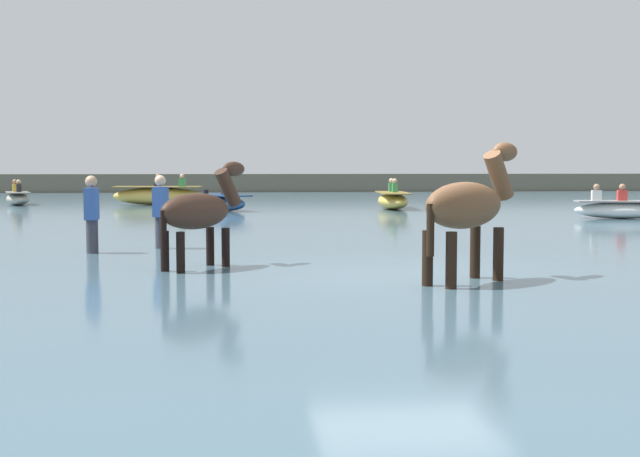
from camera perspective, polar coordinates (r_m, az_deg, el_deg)
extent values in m
plane|color=#666051|center=(11.47, 5.94, -4.69)|extent=(120.00, 120.00, 0.00)
cube|color=#476675|center=(21.27, 0.17, -0.14)|extent=(90.00, 90.00, 0.31)
ellipsoid|color=#382319|center=(12.03, -8.51, 1.18)|extent=(1.21, 1.26, 0.52)
cylinder|color=black|center=(12.52, -7.51, -1.92)|extent=(0.12, 0.12, 0.88)
cylinder|color=black|center=(12.31, -6.46, -2.01)|extent=(0.12, 0.12, 0.88)
cylinder|color=black|center=(11.88, -10.55, -2.28)|extent=(0.12, 0.12, 0.88)
cylinder|color=black|center=(11.66, -9.50, -2.39)|extent=(0.12, 0.12, 0.88)
cylinder|color=#382319|center=(12.51, -6.32, 2.82)|extent=(0.48, 0.49, 0.60)
ellipsoid|color=#382319|center=(12.60, -5.93, 4.07)|extent=(0.44, 0.45, 0.22)
cylinder|color=black|center=(11.62, -10.64, -0.14)|extent=(0.08, 0.08, 0.56)
ellipsoid|color=brown|center=(10.59, 9.85, 1.57)|extent=(1.46, 1.32, 0.59)
cylinder|color=black|center=(11.18, 10.55, -2.39)|extent=(0.14, 0.14, 1.00)
cylinder|color=black|center=(10.98, 12.08, -2.52)|extent=(0.14, 0.14, 1.00)
cylinder|color=black|center=(10.34, 7.36, -2.88)|extent=(0.14, 0.14, 1.00)
cylinder|color=black|center=(10.13, 8.96, -3.04)|extent=(0.14, 0.14, 1.00)
cylinder|color=brown|center=(11.22, 12.12, 3.58)|extent=(0.57, 0.52, 0.68)
ellipsoid|color=brown|center=(11.35, 12.54, 5.14)|extent=(0.52, 0.48, 0.25)
cylinder|color=black|center=(10.04, 7.56, -0.10)|extent=(0.09, 0.09, 0.63)
ellipsoid|color=gold|center=(32.78, -11.02, 2.18)|extent=(3.57, 1.62, 0.68)
cube|color=olive|center=(32.77, -11.03, 2.82)|extent=(3.42, 1.55, 0.04)
cube|color=#388E51|center=(32.45, -9.41, 3.12)|extent=(0.28, 0.21, 0.30)
sphere|color=tan|center=(32.45, -9.41, 3.55)|extent=(0.18, 0.18, 0.18)
cube|color=#232328|center=(32.83, -11.02, 3.12)|extent=(0.28, 0.21, 0.30)
sphere|color=#A37556|center=(32.82, -11.02, 3.53)|extent=(0.18, 0.18, 0.18)
ellipsoid|color=#B2AD9E|center=(34.32, -19.96, 1.91)|extent=(1.51, 2.56, 0.46)
cube|color=slate|center=(34.32, -19.97, 2.33)|extent=(1.45, 2.46, 0.04)
cube|color=gold|center=(34.98, -20.14, 2.64)|extent=(0.25, 0.30, 0.30)
sphere|color=#A37556|center=(34.98, -20.15, 3.03)|extent=(0.18, 0.18, 0.18)
cube|color=#232328|center=(34.31, -19.90, 2.62)|extent=(0.25, 0.30, 0.30)
sphere|color=tan|center=(34.31, -19.91, 3.02)|extent=(0.18, 0.18, 0.18)
ellipsoid|color=#28518E|center=(28.15, -6.67, 1.73)|extent=(2.04, 2.72, 0.50)
cube|color=navy|center=(28.14, -6.67, 2.28)|extent=(1.96, 2.61, 0.04)
cube|color=black|center=(29.24, -7.84, 2.47)|extent=(0.20, 0.18, 0.18)
cube|color=#232328|center=(28.19, -6.49, 2.63)|extent=(0.28, 0.31, 0.30)
sphere|color=tan|center=(28.18, -6.50, 3.11)|extent=(0.18, 0.18, 0.18)
ellipsoid|color=gold|center=(29.27, 5.00, 1.88)|extent=(1.24, 3.37, 0.55)
cube|color=olive|center=(29.26, 5.01, 2.45)|extent=(1.19, 3.23, 0.04)
cube|color=#388E51|center=(30.18, 4.90, 2.83)|extent=(0.20, 0.27, 0.30)
sphere|color=beige|center=(30.18, 4.90, 3.28)|extent=(0.18, 0.18, 0.18)
cube|color=#388E51|center=(29.27, 5.13, 2.78)|extent=(0.20, 0.27, 0.30)
sphere|color=tan|center=(29.26, 5.14, 3.25)|extent=(0.18, 0.18, 0.18)
ellipsoid|color=silver|center=(25.17, 19.96, 1.17)|extent=(2.79, 1.37, 0.47)
cube|color=gray|center=(25.16, 19.98, 1.75)|extent=(2.68, 1.31, 0.04)
cube|color=white|center=(24.87, 18.38, 2.16)|extent=(0.29, 0.23, 0.30)
sphere|color=#A37556|center=(24.86, 18.39, 2.71)|extent=(0.18, 0.18, 0.18)
cube|color=red|center=(25.20, 19.96, 2.14)|extent=(0.29, 0.23, 0.30)
sphere|color=#A37556|center=(25.19, 19.97, 2.69)|extent=(0.18, 0.18, 0.18)
cylinder|color=#383842|center=(14.68, -15.30, -1.14)|extent=(0.20, 0.20, 0.88)
cube|color=#3356A8|center=(14.63, -15.36, 1.63)|extent=(0.22, 0.33, 0.54)
sphere|color=tan|center=(14.62, -15.39, 3.12)|extent=(0.20, 0.20, 0.20)
cylinder|color=#383842|center=(15.25, -10.82, -0.86)|extent=(0.20, 0.20, 0.88)
cube|color=#3356A8|center=(15.21, -10.85, 1.80)|extent=(0.28, 0.36, 0.54)
sphere|color=beige|center=(15.20, -10.87, 3.23)|extent=(0.20, 0.20, 0.20)
cube|color=#605B4C|center=(50.19, -3.64, 2.97)|extent=(80.00, 2.40, 1.37)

